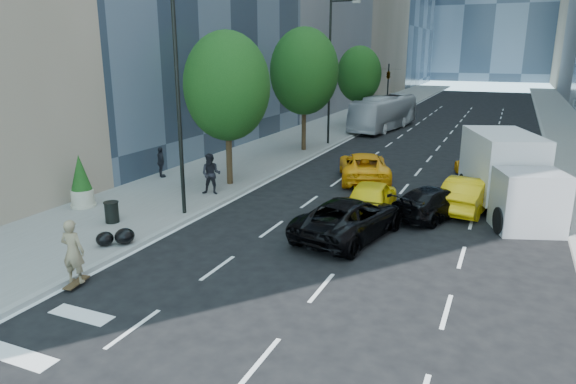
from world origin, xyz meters
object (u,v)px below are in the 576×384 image
at_px(skateboarder, 73,256).
at_px(trash_can, 112,213).
at_px(black_sedan_mercedes, 434,202).
at_px(black_sedan_lincoln, 350,218).
at_px(city_bus, 384,113).
at_px(planter_shrub, 81,182).
at_px(box_truck, 508,174).

distance_m(skateboarder, trash_can, 5.40).
xyz_separation_m(black_sedan_mercedes, trash_can, (-11.37, -6.15, -0.10)).
relative_size(black_sedan_lincoln, city_bus, 0.51).
relative_size(skateboarder, planter_shrub, 0.84).
xyz_separation_m(city_bus, trash_can, (-3.73, -29.44, -0.89)).
bearing_deg(trash_can, planter_shrub, 156.32).
xyz_separation_m(city_bus, box_truck, (10.27, -21.18, 0.20)).
distance_m(black_sedan_lincoln, planter_shrub, 11.60).
xyz_separation_m(skateboarder, planter_shrub, (-5.40, 5.76, 0.28)).
relative_size(black_sedan_mercedes, planter_shrub, 1.95).
relative_size(black_sedan_mercedes, box_truck, 0.62).
distance_m(black_sedan_mercedes, box_truck, 3.52).
height_order(skateboarder, planter_shrub, planter_shrub).
bearing_deg(trash_can, city_bus, 82.78).
distance_m(black_sedan_mercedes, planter_shrub, 14.87).
relative_size(skateboarder, box_truck, 0.27).
bearing_deg(city_bus, skateboarder, -84.24).
relative_size(skateboarder, city_bus, 0.18).
distance_m(box_truck, trash_can, 16.30).
xyz_separation_m(skateboarder, city_bus, (0.95, 34.05, 0.48)).
bearing_deg(black_sedan_mercedes, skateboarder, 75.80).
xyz_separation_m(skateboarder, black_sedan_lincoln, (6.10, 7.17, -0.22)).
xyz_separation_m(black_sedan_lincoln, black_sedan_mercedes, (2.50, 3.59, -0.09)).
bearing_deg(black_sedan_mercedes, black_sedan_lincoln, 79.58).
xyz_separation_m(black_sedan_lincoln, box_truck, (5.13, 5.70, 0.90)).
xyz_separation_m(city_bus, planter_shrub, (-6.35, -28.29, -0.21)).
relative_size(skateboarder, trash_can, 2.40).
xyz_separation_m(skateboarder, black_sedan_mercedes, (8.60, 10.76, -0.31)).
bearing_deg(black_sedan_lincoln, planter_shrub, 19.24).
bearing_deg(skateboarder, black_sedan_lincoln, -141.46).
bearing_deg(black_sedan_lincoln, trash_can, 28.35).
xyz_separation_m(trash_can, planter_shrub, (-2.62, 1.15, 0.68)).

